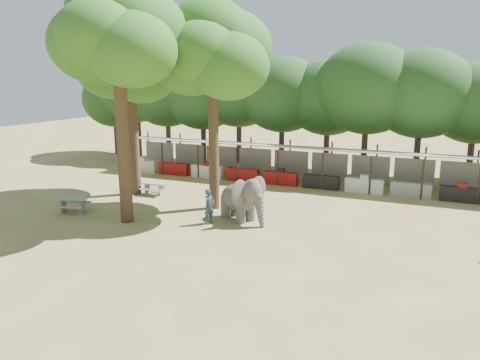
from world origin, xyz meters
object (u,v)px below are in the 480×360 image
at_px(elephant, 243,199).
at_px(yard_tree_back, 212,52).
at_px(yard_tree_center, 117,34).
at_px(picnic_table_near, 73,203).
at_px(picnic_table_far, 155,187).
at_px(handler, 209,206).
at_px(yard_tree_left, 130,60).

bearing_deg(elephant, yard_tree_back, 170.15).
xyz_separation_m(yard_tree_center, elephant, (5.52, 2.26, -8.04)).
distance_m(yard_tree_back, picnic_table_near, 11.13).
bearing_deg(yard_tree_center, yard_tree_back, 53.14).
height_order(yard_tree_back, picnic_table_far, yard_tree_back).
height_order(yard_tree_back, picnic_table_near, yard_tree_back).
bearing_deg(picnic_table_far, elephant, -25.20).
xyz_separation_m(elephant, picnic_table_far, (-7.20, 2.83, -0.68)).
xyz_separation_m(handler, picnic_table_far, (-5.85, 3.94, -0.41)).
bearing_deg(handler, picnic_table_near, 112.65).
distance_m(yard_tree_left, picnic_table_near, 9.19).
bearing_deg(picnic_table_far, handler, -37.71).
xyz_separation_m(yard_tree_center, picnic_table_far, (-1.68, 5.09, -8.72)).
relative_size(yard_tree_left, yard_tree_back, 0.97).
height_order(yard_tree_back, handler, yard_tree_back).
relative_size(yard_tree_left, picnic_table_far, 6.98).
bearing_deg(picnic_table_far, picnic_table_near, -114.26).
xyz_separation_m(elephant, picnic_table_near, (-9.11, -2.27, -0.65)).
distance_m(yard_tree_left, handler, 10.93).
distance_m(yard_tree_center, picnic_table_far, 10.24).
bearing_deg(yard_tree_left, yard_tree_center, -59.04).
bearing_deg(elephant, yard_tree_left, -173.01).
xyz_separation_m(yard_tree_back, handler, (1.17, -2.85, -7.65)).
relative_size(elephant, picnic_table_far, 1.97).
bearing_deg(elephant, picnic_table_near, -141.16).
distance_m(yard_tree_back, elephant, 7.98).
height_order(handler, picnic_table_far, handler).
xyz_separation_m(yard_tree_center, yard_tree_back, (3.00, 4.00, -0.67)).
xyz_separation_m(yard_tree_left, yard_tree_center, (3.00, -5.00, 1.01)).
bearing_deg(picnic_table_far, yard_tree_left, -179.80).
height_order(yard_tree_left, elephant, yard_tree_left).
xyz_separation_m(elephant, handler, (-1.35, -1.11, -0.27)).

